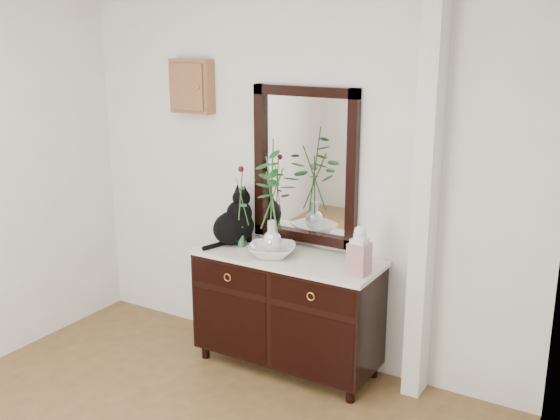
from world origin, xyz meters
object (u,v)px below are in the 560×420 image
Objects in this scene: lotus_bowl at (272,251)px; ginger_jar at (359,249)px; sideboard at (287,306)px; cat at (233,217)px.

lotus_bowl is 0.97× the size of ginger_jar.
ginger_jar is (0.57, -0.08, 0.54)m from sideboard.
lotus_bowl is (0.38, -0.09, -0.16)m from cat.
sideboard is 4.11× the size of lotus_bowl.
cat is (-0.47, 0.03, 0.58)m from sideboard.
lotus_bowl is at bearing 178.87° from ginger_jar.
ginger_jar is at bearing -1.13° from lotus_bowl.
ginger_jar is at bearing 9.68° from cat.
ginger_jar is (1.04, -0.11, -0.04)m from cat.
cat is 1.26× the size of lotus_bowl.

